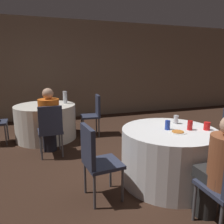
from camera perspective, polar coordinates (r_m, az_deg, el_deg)
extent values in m
plane|color=#382319|center=(3.23, 16.61, -17.12)|extent=(16.00, 16.00, 0.00)
cube|color=gray|center=(6.73, -4.42, 10.96)|extent=(16.00, 0.06, 2.80)
cylinder|color=white|center=(3.09, 14.48, -10.91)|extent=(1.25, 1.25, 0.73)
cylinder|color=white|center=(4.85, -16.88, -2.47)|extent=(1.25, 1.25, 0.73)
cube|color=#2D3347|center=(3.66, 26.90, -6.99)|extent=(0.41, 0.41, 0.04)
cylinder|color=#4C4C51|center=(3.52, 26.66, -11.71)|extent=(0.03, 0.03, 0.41)
cylinder|color=#4C4C51|center=(3.73, 22.83, -9.95)|extent=(0.03, 0.03, 0.41)
cylinder|color=#4C4C51|center=(3.96, 26.47, -8.99)|extent=(0.03, 0.03, 0.41)
cube|color=#2D3347|center=(2.40, 27.16, -17.23)|extent=(0.41, 0.41, 0.04)
cylinder|color=#4C4C51|center=(2.52, 20.77, -21.14)|extent=(0.03, 0.03, 0.41)
cylinder|color=#4C4C51|center=(2.72, 26.73, -19.01)|extent=(0.03, 0.03, 0.41)
cube|color=#2D3347|center=(2.61, -2.35, -13.31)|extent=(0.44, 0.44, 0.04)
cube|color=#2D3347|center=(2.46, -6.35, -8.84)|extent=(0.09, 0.38, 0.45)
cylinder|color=#4C4C51|center=(2.91, -0.40, -15.41)|extent=(0.03, 0.03, 0.41)
cylinder|color=#4C4C51|center=(2.64, 2.76, -18.53)|extent=(0.03, 0.03, 0.41)
cylinder|color=#4C4C51|center=(2.81, -7.04, -16.64)|extent=(0.03, 0.03, 0.41)
cylinder|color=#4C4C51|center=(2.53, -4.56, -20.13)|extent=(0.03, 0.03, 0.41)
cube|color=#2D3347|center=(3.93, -15.84, -4.84)|extent=(0.41, 0.41, 0.04)
cube|color=#2D3347|center=(3.69, -15.79, -1.99)|extent=(0.38, 0.06, 0.45)
cylinder|color=#4C4C51|center=(4.15, -18.24, -7.35)|extent=(0.03, 0.03, 0.41)
cylinder|color=#4C4C51|center=(4.17, -13.55, -6.95)|extent=(0.03, 0.03, 0.41)
cylinder|color=#4C4C51|center=(3.83, -17.95, -9.00)|extent=(0.03, 0.03, 0.41)
cylinder|color=#4C4C51|center=(3.86, -12.85, -8.55)|extent=(0.03, 0.03, 0.41)
cylinder|color=#4C4C51|center=(5.09, -25.63, -4.34)|extent=(0.03, 0.03, 0.41)
cylinder|color=#4C4C51|center=(4.76, -26.00, -5.47)|extent=(0.03, 0.03, 0.41)
cube|color=#2D3347|center=(4.87, -5.77, -1.11)|extent=(0.44, 0.44, 0.04)
cube|color=#2D3347|center=(4.84, -3.72, 1.82)|extent=(0.09, 0.38, 0.45)
cylinder|color=#4C4C51|center=(4.74, -7.47, -4.35)|extent=(0.03, 0.03, 0.41)
cylinder|color=#4C4C51|center=(5.07, -7.89, -3.26)|extent=(0.03, 0.03, 0.41)
cylinder|color=#4C4C51|center=(4.79, -3.41, -4.10)|extent=(0.03, 0.03, 0.41)
cylinder|color=#4C4C51|center=(5.11, -4.09, -3.05)|extent=(0.03, 0.03, 0.41)
cylinder|color=#282828|center=(2.63, 23.17, -19.21)|extent=(0.24, 0.24, 0.45)
cube|color=#282828|center=(2.43, 25.47, -14.74)|extent=(0.32, 0.33, 0.12)
cylinder|color=black|center=(4.20, -15.97, -6.68)|extent=(0.24, 0.24, 0.45)
cube|color=black|center=(4.01, -16.05, -3.44)|extent=(0.34, 0.33, 0.12)
cylinder|color=orange|center=(3.85, -16.09, -0.71)|extent=(0.35, 0.35, 0.54)
sphere|color=tan|center=(3.79, -16.42, 4.63)|extent=(0.18, 0.18, 0.18)
cylinder|color=white|center=(2.86, 16.80, -5.09)|extent=(0.21, 0.21, 0.01)
cylinder|color=orange|center=(2.86, 16.81, -4.92)|extent=(0.14, 0.14, 0.01)
cylinder|color=#1E38A5|center=(2.93, 14.31, -3.33)|extent=(0.07, 0.07, 0.12)
cylinder|color=silver|center=(3.26, 16.37, -1.88)|extent=(0.07, 0.07, 0.12)
cylinder|color=red|center=(3.01, 19.69, -3.31)|extent=(0.07, 0.07, 0.12)
cylinder|color=red|center=(3.09, 23.54, -3.40)|extent=(0.08, 0.08, 0.10)
cylinder|color=silver|center=(4.86, -12.15, 3.78)|extent=(0.09, 0.09, 0.26)
cylinder|color=red|center=(4.75, -16.41, 2.27)|extent=(0.07, 0.07, 0.09)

